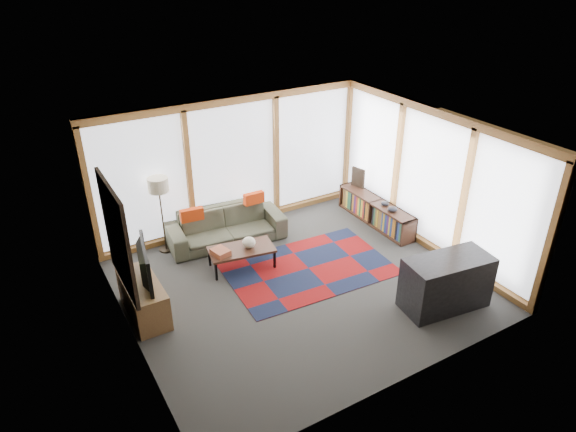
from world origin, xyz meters
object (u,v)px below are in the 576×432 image
floor_lamp (162,215)px  bar_counter (446,283)px  sofa (226,226)px  coffee_table (242,258)px  television (139,264)px  bookshelf (376,212)px  tv_console (144,298)px

floor_lamp → bar_counter: floor_lamp is taller
sofa → coffee_table: size_ratio=1.96×
television → bar_counter: television is taller
sofa → bar_counter: bar_counter is taller
sofa → bookshelf: sofa is taller
sofa → television: television is taller
sofa → floor_lamp: (-1.11, 0.27, 0.41)m
floor_lamp → bar_counter: 4.98m
bookshelf → tv_console: bearing=-173.9°
television → bar_counter: bearing=-107.5°
sofa → coffee_table: sofa is taller
coffee_table → floor_lamp: bearing=128.3°
floor_lamp → bookshelf: size_ratio=0.72×
coffee_table → bar_counter: (2.24, -2.58, 0.24)m
floor_lamp → tv_console: floor_lamp is taller
television → floor_lamp: bearing=-17.2°
coffee_table → bar_counter: bar_counter is taller
bookshelf → tv_console: size_ratio=1.72×
floor_lamp → bookshelf: floor_lamp is taller
coffee_table → television: (-1.83, -0.40, 0.69)m
floor_lamp → coffee_table: (0.97, -1.23, -0.54)m
floor_lamp → tv_console: 1.93m
tv_console → television: bearing=57.7°
floor_lamp → tv_console: size_ratio=1.25×
bookshelf → bar_counter: size_ratio=1.50×
bookshelf → bar_counter: (-0.80, -2.67, 0.17)m
bar_counter → sofa: bearing=128.1°
bookshelf → sofa: bearing=163.2°
bookshelf → tv_console: 4.91m
floor_lamp → television: 1.84m
tv_console → television: television is taller
bookshelf → tv_console: (-4.89, -0.52, 0.04)m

